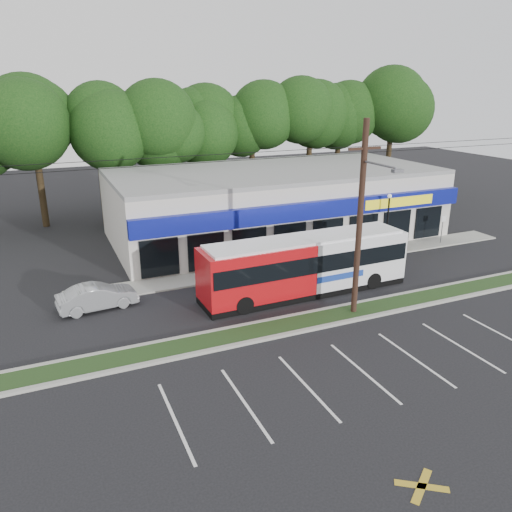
{
  "coord_description": "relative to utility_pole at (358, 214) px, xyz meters",
  "views": [
    {
      "loc": [
        -11.36,
        -18.95,
        11.42
      ],
      "look_at": [
        -0.89,
        5.0,
        2.48
      ],
      "focal_mm": 35.0,
      "sensor_mm": 36.0,
      "label": 1
    }
  ],
  "objects": [
    {
      "name": "ground",
      "position": [
        -2.83,
        -0.93,
        -5.41
      ],
      "size": [
        120.0,
        120.0,
        0.0
      ],
      "primitive_type": "plane",
      "color": "black",
      "rests_on": "ground"
    },
    {
      "name": "grass_strip",
      "position": [
        -2.83,
        0.07,
        -5.35
      ],
      "size": [
        40.0,
        1.6,
        0.12
      ],
      "primitive_type": "cube",
      "color": "#1F3616",
      "rests_on": "ground"
    },
    {
      "name": "curb_south",
      "position": [
        -2.83,
        -0.78,
        -5.34
      ],
      "size": [
        40.0,
        0.25,
        0.14
      ],
      "primitive_type": "cube",
      "color": "#9E9E93",
      "rests_on": "ground"
    },
    {
      "name": "curb_north",
      "position": [
        -2.83,
        0.92,
        -5.34
      ],
      "size": [
        40.0,
        0.25,
        0.14
      ],
      "primitive_type": "cube",
      "color": "#9E9E93",
      "rests_on": "ground"
    },
    {
      "name": "sidewalk",
      "position": [
        2.17,
        8.07,
        -5.36
      ],
      "size": [
        32.0,
        2.2,
        0.1
      ],
      "primitive_type": "cube",
      "color": "#9E9E93",
      "rests_on": "ground"
    },
    {
      "name": "strip_mall",
      "position": [
        2.67,
        14.99,
        -2.76
      ],
      "size": [
        25.0,
        12.55,
        5.3
      ],
      "color": "beige",
      "rests_on": "ground"
    },
    {
      "name": "utility_pole",
      "position": [
        0.0,
        0.0,
        0.0
      ],
      "size": [
        50.0,
        2.77,
        10.0
      ],
      "color": "black",
      "rests_on": "ground"
    },
    {
      "name": "lamp_post",
      "position": [
        8.17,
        7.87,
        -2.74
      ],
      "size": [
        0.3,
        0.3,
        4.25
      ],
      "color": "black",
      "rests_on": "ground"
    },
    {
      "name": "sign_post",
      "position": [
        13.17,
        7.65,
        -3.86
      ],
      "size": [
        0.45,
        0.1,
        2.23
      ],
      "color": "#59595E",
      "rests_on": "ground"
    },
    {
      "name": "tree_line",
      "position": [
        1.17,
        25.07,
        3.0
      ],
      "size": [
        46.76,
        6.76,
        11.83
      ],
      "color": "black",
      "rests_on": "ground"
    },
    {
      "name": "metrobus",
      "position": [
        -0.83,
        3.57,
        -3.64
      ],
      "size": [
        12.51,
        2.9,
        3.35
      ],
      "rotation": [
        0.0,
        0.0,
        0.02
      ],
      "color": "#B50D12",
      "rests_on": "ground"
    },
    {
      "name": "car_dark",
      "position": [
        4.9,
        7.57,
        -4.7
      ],
      "size": [
        4.36,
        2.14,
        1.43
      ],
      "primitive_type": "imported",
      "rotation": [
        0.0,
        0.0,
        1.46
      ],
      "color": "black",
      "rests_on": "ground"
    },
    {
      "name": "car_silver",
      "position": [
        -12.14,
        6.07,
        -4.73
      ],
      "size": [
        4.32,
        1.92,
        1.38
      ],
      "primitive_type": "imported",
      "rotation": [
        0.0,
        0.0,
        1.69
      ],
      "color": "#94979B",
      "rests_on": "ground"
    },
    {
      "name": "pedestrian_a",
      "position": [
        0.19,
        7.06,
        -4.51
      ],
      "size": [
        0.79,
        0.75,
        1.81
      ],
      "primitive_type": "imported",
      "rotation": [
        0.0,
        0.0,
        3.81
      ],
      "color": "silver",
      "rests_on": "ground"
    },
    {
      "name": "pedestrian_b",
      "position": [
        -0.83,
        5.07,
        -4.64
      ],
      "size": [
        0.77,
        0.61,
        1.54
      ],
      "primitive_type": "imported",
      "rotation": [
        0.0,
        0.0,
        3.11
      ],
      "color": "beige",
      "rests_on": "ground"
    }
  ]
}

